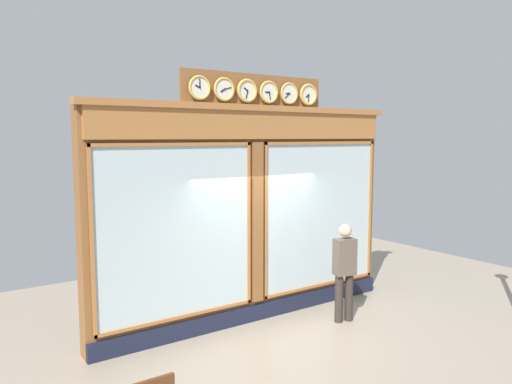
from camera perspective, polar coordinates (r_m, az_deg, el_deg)
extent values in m
cube|color=brown|center=(8.47, -0.58, -2.88)|extent=(5.79, 0.30, 3.57)
cube|color=#191E33|center=(8.75, 0.08, -13.73)|extent=(5.79, 0.08, 0.28)
cube|color=#A56936|center=(8.20, 0.16, 7.75)|extent=(5.67, 0.08, 0.46)
cube|color=#A56936|center=(8.23, 0.08, 9.69)|extent=(5.90, 0.20, 0.10)
cube|color=silver|center=(9.26, 7.54, -2.62)|extent=(2.54, 0.02, 2.62)
cube|color=#A56936|center=(9.13, 7.75, 5.65)|extent=(2.64, 0.04, 0.05)
cube|color=#A56936|center=(9.54, 7.51, -10.57)|extent=(2.64, 0.04, 0.05)
cube|color=#A56936|center=(10.16, 13.02, -1.93)|extent=(0.05, 0.04, 2.72)
cube|color=#A56936|center=(8.43, 1.11, -3.46)|extent=(0.05, 0.04, 2.72)
cube|color=silver|center=(7.61, -9.08, -4.62)|extent=(2.54, 0.02, 2.62)
cube|color=#A56936|center=(7.46, -9.19, 5.46)|extent=(2.64, 0.04, 0.05)
cube|color=#A56936|center=(7.96, -8.84, -14.10)|extent=(2.64, 0.04, 0.05)
cube|color=#A56936|center=(7.14, -18.45, -5.61)|extent=(0.05, 0.04, 2.72)
cube|color=#A56936|center=(8.23, -0.86, -3.70)|extent=(0.05, 0.04, 2.72)
cube|color=brown|center=(8.34, 0.12, -3.58)|extent=(0.20, 0.10, 2.72)
cube|color=brown|center=(8.28, -0.08, 11.52)|extent=(2.74, 0.06, 0.57)
cylinder|color=silver|center=(8.88, 6.07, 11.14)|extent=(0.31, 0.02, 0.31)
torus|color=gold|center=(8.88, 6.09, 11.14)|extent=(0.38, 0.05, 0.38)
cube|color=black|center=(8.85, 5.97, 11.00)|extent=(0.08, 0.01, 0.06)
cube|color=black|center=(8.86, 6.10, 10.73)|extent=(0.02, 0.01, 0.13)
sphere|color=black|center=(8.87, 6.15, 11.14)|extent=(0.02, 0.02, 0.02)
cylinder|color=silver|center=(8.61, 3.85, 11.31)|extent=(0.31, 0.02, 0.31)
torus|color=gold|center=(8.60, 3.87, 11.31)|extent=(0.37, 0.04, 0.37)
cube|color=black|center=(8.57, 3.69, 11.31)|extent=(0.08, 0.01, 0.03)
cube|color=black|center=(8.56, 3.65, 11.06)|extent=(0.11, 0.01, 0.09)
sphere|color=black|center=(8.59, 3.93, 11.32)|extent=(0.02, 0.02, 0.02)
cylinder|color=silver|center=(8.34, 1.48, 11.48)|extent=(0.31, 0.02, 0.31)
torus|color=gold|center=(8.34, 1.50, 11.48)|extent=(0.38, 0.04, 0.38)
cube|color=black|center=(8.31, 1.31, 11.48)|extent=(0.08, 0.01, 0.02)
cube|color=black|center=(8.33, 1.62, 11.04)|extent=(0.04, 0.01, 0.13)
sphere|color=black|center=(8.33, 1.56, 11.49)|extent=(0.02, 0.02, 0.02)
cylinder|color=silver|center=(8.09, -1.03, 11.63)|extent=(0.31, 0.02, 0.31)
torus|color=gold|center=(8.09, -1.02, 11.64)|extent=(0.38, 0.05, 0.38)
cube|color=black|center=(8.06, -1.19, 11.81)|extent=(0.08, 0.01, 0.06)
cube|color=black|center=(8.07, -1.06, 11.20)|extent=(0.04, 0.01, 0.13)
sphere|color=black|center=(8.08, -0.96, 11.64)|extent=(0.02, 0.02, 0.02)
cylinder|color=silver|center=(7.86, -3.71, 11.78)|extent=(0.31, 0.02, 0.31)
torus|color=gold|center=(7.86, -3.69, 11.78)|extent=(0.38, 0.04, 0.38)
cube|color=black|center=(7.83, -3.87, 11.63)|extent=(0.08, 0.01, 0.06)
cube|color=black|center=(7.88, -3.26, 11.89)|extent=(0.13, 0.01, 0.05)
sphere|color=black|center=(7.85, -3.64, 11.79)|extent=(0.02, 0.02, 0.02)
cylinder|color=silver|center=(7.65, -6.55, 11.90)|extent=(0.31, 0.02, 0.31)
torus|color=gold|center=(7.64, -6.53, 11.90)|extent=(0.37, 0.04, 0.37)
cube|color=black|center=(7.62, -6.75, 12.04)|extent=(0.08, 0.01, 0.05)
cube|color=black|center=(7.64, -6.51, 12.40)|extent=(0.02, 0.01, 0.13)
sphere|color=black|center=(7.63, -6.48, 11.91)|extent=(0.02, 0.02, 0.02)
cylinder|color=#312A24|center=(8.70, 9.56, -12.06)|extent=(0.14, 0.14, 0.82)
cylinder|color=#312A24|center=(8.80, 10.69, -11.86)|extent=(0.14, 0.14, 0.82)
cube|color=brown|center=(8.55, 10.23, -7.38)|extent=(0.40, 0.29, 0.62)
sphere|color=tan|center=(8.46, 10.29, -4.42)|extent=(0.22, 0.22, 0.22)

